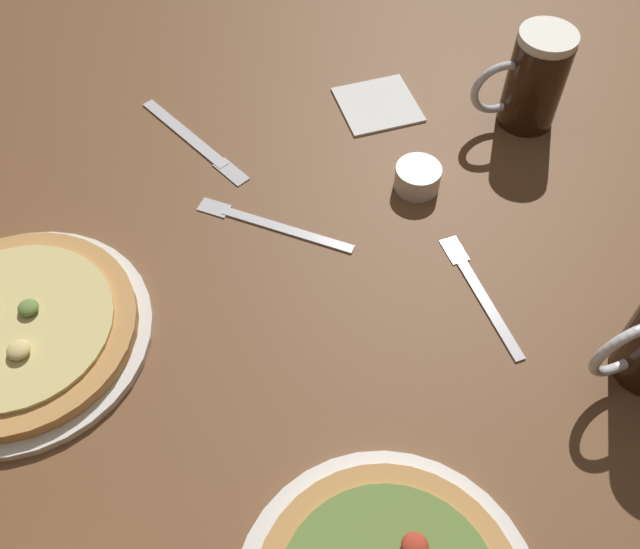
{
  "coord_description": "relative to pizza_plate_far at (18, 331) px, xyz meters",
  "views": [
    {
      "loc": [
        -0.19,
        -0.51,
        0.76
      ],
      "look_at": [
        0.0,
        0.0,
        0.02
      ],
      "focal_mm": 39.84,
      "sensor_mm": 36.0,
      "label": 1
    }
  ],
  "objects": [
    {
      "name": "ground_plane",
      "position": [
        0.38,
        -0.05,
        -0.03
      ],
      "size": [
        2.4,
        2.4,
        0.03
      ],
      "primitive_type": "cube",
      "color": "brown"
    },
    {
      "name": "beer_mug_amber",
      "position": [
        0.79,
        0.13,
        0.06
      ],
      "size": [
        0.14,
        0.09,
        0.16
      ],
      "color": "black",
      "rests_on": "ground_plane"
    },
    {
      "name": "fork_spare",
      "position": [
        0.57,
        -0.14,
        -0.01
      ],
      "size": [
        0.03,
        0.2,
        0.01
      ],
      "color": "silver",
      "rests_on": "ground_plane"
    },
    {
      "name": "napkin_folded",
      "position": [
        0.59,
        0.24,
        -0.01
      ],
      "size": [
        0.13,
        0.13,
        0.01
      ],
      "primitive_type": "cube",
      "rotation": [
        0.0,
        0.0,
        -0.06
      ],
      "color": "white",
      "rests_on": "ground_plane"
    },
    {
      "name": "ramekin_sauce",
      "position": [
        0.57,
        0.06,
        0.0
      ],
      "size": [
        0.07,
        0.07,
        0.04
      ],
      "primitive_type": "cylinder",
      "color": "silver",
      "rests_on": "ground_plane"
    },
    {
      "name": "knife_right",
      "position": [
        0.29,
        0.27,
        -0.01
      ],
      "size": [
        0.11,
        0.23,
        0.01
      ],
      "color": "silver",
      "rests_on": "ground_plane"
    },
    {
      "name": "fork_left",
      "position": [
        0.35,
        0.06,
        -0.01
      ],
      "size": [
        0.19,
        0.17,
        0.01
      ],
      "color": "silver",
      "rests_on": "ground_plane"
    },
    {
      "name": "pizza_plate_far",
      "position": [
        0.0,
        0.0,
        0.0
      ],
      "size": [
        0.32,
        0.32,
        0.05
      ],
      "color": "silver",
      "rests_on": "ground_plane"
    }
  ]
}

